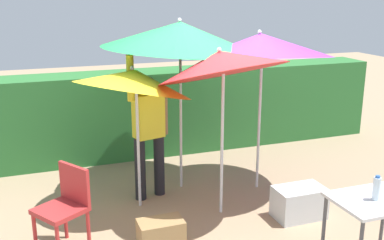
# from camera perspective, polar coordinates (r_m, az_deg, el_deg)

# --- Properties ---
(ground_plane) EXTENTS (24.00, 24.00, 0.00)m
(ground_plane) POSITION_cam_1_polar(r_m,az_deg,el_deg) (5.70, 1.04, -11.49)
(ground_plane) COLOR #9E8466
(hedge_row) EXTENTS (8.00, 0.70, 1.37)m
(hedge_row) POSITION_cam_1_polar(r_m,az_deg,el_deg) (7.57, -5.27, 0.96)
(hedge_row) COLOR #2D7033
(hedge_row) RESTS_ON ground_plane
(umbrella_rainbow) EXTENTS (2.01, 2.00, 2.30)m
(umbrella_rainbow) POSITION_cam_1_polar(r_m,az_deg,el_deg) (5.90, -1.51, 10.42)
(umbrella_rainbow) COLOR silver
(umbrella_rainbow) RESTS_ON ground_plane
(umbrella_orange) EXTENTS (1.54, 1.50, 2.23)m
(umbrella_orange) POSITION_cam_1_polar(r_m,az_deg,el_deg) (5.15, 3.65, 7.12)
(umbrella_orange) COLOR silver
(umbrella_orange) RESTS_ON ground_plane
(umbrella_yellow) EXTENTS (1.84, 1.85, 2.24)m
(umbrella_yellow) POSITION_cam_1_polar(r_m,az_deg,el_deg) (5.95, 8.53, 9.07)
(umbrella_yellow) COLOR silver
(umbrella_yellow) RESTS_ON ground_plane
(umbrella_navy) EXTENTS (1.46, 1.43, 1.95)m
(umbrella_navy) POSITION_cam_1_polar(r_m,az_deg,el_deg) (5.44, -7.19, 4.92)
(umbrella_navy) COLOR silver
(umbrella_navy) RESTS_ON ground_plane
(person_vendor) EXTENTS (0.56, 0.30, 1.88)m
(person_vendor) POSITION_cam_1_polar(r_m,az_deg,el_deg) (5.82, -5.40, -1.03)
(person_vendor) COLOR black
(person_vendor) RESTS_ON ground_plane
(chair_plastic) EXTENTS (0.61, 0.61, 0.89)m
(chair_plastic) POSITION_cam_1_polar(r_m,az_deg,el_deg) (4.94, -15.44, -9.98)
(chair_plastic) COLOR #B72D2D
(chair_plastic) RESTS_ON ground_plane
(cooler_box) EXTENTS (0.59, 0.37, 0.38)m
(cooler_box) POSITION_cam_1_polar(r_m,az_deg,el_deg) (5.67, 13.17, -9.96)
(cooler_box) COLOR silver
(cooler_box) RESTS_ON ground_plane
(crate_cardboard) EXTENTS (0.47, 0.28, 0.31)m
(crate_cardboard) POSITION_cam_1_polar(r_m,az_deg,el_deg) (4.96, -3.88, -13.96)
(crate_cardboard) COLOR #9E7A4C
(crate_cardboard) RESTS_ON ground_plane
(folding_table) EXTENTS (0.80, 0.60, 0.75)m
(folding_table) POSITION_cam_1_polar(r_m,az_deg,el_deg) (4.68, 21.83, -10.07)
(folding_table) COLOR #4C4C51
(folding_table) RESTS_ON ground_plane
(bottle_water) EXTENTS (0.07, 0.07, 0.24)m
(bottle_water) POSITION_cam_1_polar(r_m,az_deg,el_deg) (4.56, 21.95, -7.90)
(bottle_water) COLOR silver
(bottle_water) RESTS_ON folding_table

